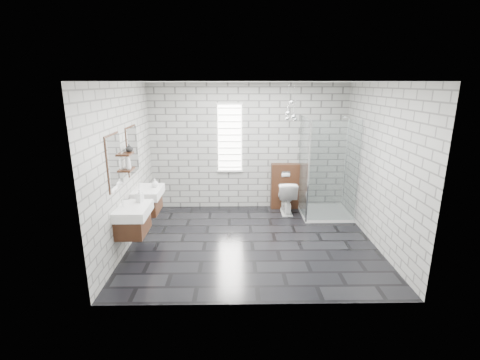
{
  "coord_description": "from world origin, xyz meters",
  "views": [
    {
      "loc": [
        -0.3,
        -5.58,
        2.68
      ],
      "look_at": [
        -0.2,
        0.35,
        1.02
      ],
      "focal_mm": 26.0,
      "sensor_mm": 36.0,
      "label": 1
    }
  ],
  "objects_px": {
    "vanity_right": "(146,193)",
    "cistern_panel": "(285,186)",
    "vanity_left": "(131,212)",
    "toilet": "(286,197)",
    "shower_enclosure": "(322,193)"
  },
  "relations": [
    {
      "from": "vanity_left",
      "to": "vanity_right",
      "type": "bearing_deg",
      "value": 90.0
    },
    {
      "from": "vanity_right",
      "to": "shower_enclosure",
      "type": "distance_m",
      "value": 3.5
    },
    {
      "from": "vanity_right",
      "to": "toilet",
      "type": "bearing_deg",
      "value": 20.08
    },
    {
      "from": "vanity_right",
      "to": "toilet",
      "type": "xyz_separation_m",
      "value": [
        2.71,
        0.99,
        -0.41
      ]
    },
    {
      "from": "vanity_left",
      "to": "cistern_panel",
      "type": "xyz_separation_m",
      "value": [
        2.71,
        2.22,
        -0.26
      ]
    },
    {
      "from": "vanity_right",
      "to": "cistern_panel",
      "type": "height_order",
      "value": "vanity_right"
    },
    {
      "from": "vanity_right",
      "to": "toilet",
      "type": "distance_m",
      "value": 2.91
    },
    {
      "from": "cistern_panel",
      "to": "toilet",
      "type": "bearing_deg",
      "value": -90.0
    },
    {
      "from": "cistern_panel",
      "to": "shower_enclosure",
      "type": "bearing_deg",
      "value": -36.41
    },
    {
      "from": "vanity_left",
      "to": "cistern_panel",
      "type": "relative_size",
      "value": 1.57
    },
    {
      "from": "cistern_panel",
      "to": "vanity_right",
      "type": "bearing_deg",
      "value": -154.9
    },
    {
      "from": "shower_enclosure",
      "to": "cistern_panel",
      "type": "bearing_deg",
      "value": 143.59
    },
    {
      "from": "vanity_left",
      "to": "vanity_right",
      "type": "distance_m",
      "value": 0.95
    },
    {
      "from": "vanity_right",
      "to": "cistern_panel",
      "type": "distance_m",
      "value": 3.0
    },
    {
      "from": "shower_enclosure",
      "to": "toilet",
      "type": "bearing_deg",
      "value": 161.21
    }
  ]
}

